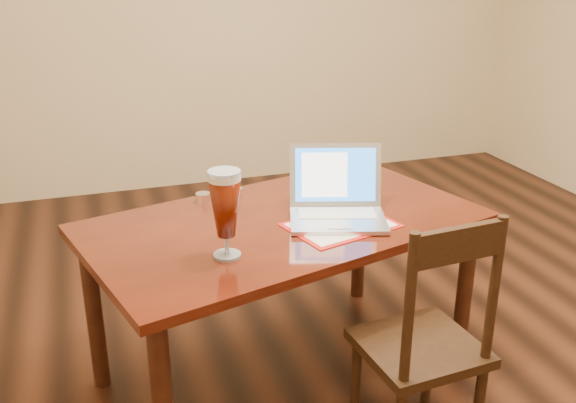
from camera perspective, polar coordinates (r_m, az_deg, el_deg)
name	(u,v)px	position (r m, az deg, el deg)	size (l,w,h in m)	color
ground	(382,352)	(2.96, 8.37, -13.13)	(5.00, 5.00, 0.00)	black
dining_table	(284,237)	(2.49, -0.34, -3.16)	(1.66, 1.20, 1.01)	#4E170A
dining_chair	(425,344)	(2.25, 12.11, -12.32)	(0.42, 0.40, 0.92)	black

